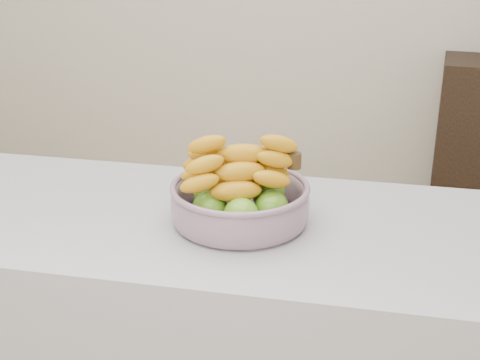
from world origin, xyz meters
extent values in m
cylinder|color=#919BAF|center=(0.28, -0.32, 0.91)|extent=(0.26, 0.26, 0.01)
torus|color=#919BAF|center=(0.28, -0.32, 0.98)|extent=(0.31, 0.31, 0.01)
sphere|color=#619F1B|center=(0.30, -0.40, 0.95)|extent=(0.08, 0.08, 0.08)
sphere|color=#619F1B|center=(0.36, -0.35, 0.95)|extent=(0.08, 0.08, 0.08)
sphere|color=#619F1B|center=(0.34, -0.27, 0.95)|extent=(0.08, 0.08, 0.08)
sphere|color=#619F1B|center=(0.27, -0.25, 0.95)|extent=(0.08, 0.08, 0.08)
sphere|color=#619F1B|center=(0.21, -0.30, 0.95)|extent=(0.08, 0.08, 0.08)
sphere|color=#619F1B|center=(0.23, -0.38, 0.95)|extent=(0.08, 0.08, 0.08)
ellipsoid|color=orange|center=(0.29, -0.37, 0.99)|extent=(0.20, 0.11, 0.04)
ellipsoid|color=orange|center=(0.27, -0.33, 0.99)|extent=(0.20, 0.09, 0.04)
ellipsoid|color=orange|center=(0.26, -0.28, 0.99)|extent=(0.20, 0.07, 0.04)
ellipsoid|color=orange|center=(0.29, -0.35, 1.03)|extent=(0.19, 0.12, 0.04)
ellipsoid|color=orange|center=(0.28, -0.30, 1.03)|extent=(0.20, 0.05, 0.04)
ellipsoid|color=orange|center=(0.29, -0.32, 1.06)|extent=(0.20, 0.09, 0.04)
cylinder|color=#3C2A13|center=(0.40, -0.30, 1.04)|extent=(0.03, 0.03, 0.03)
camera|label=1|loc=(0.56, -1.64, 1.55)|focal=50.00mm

